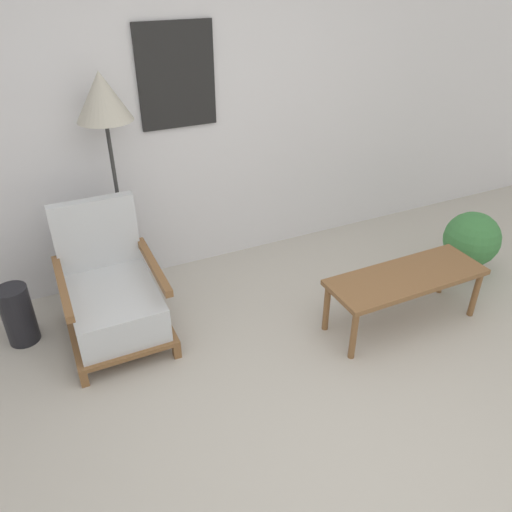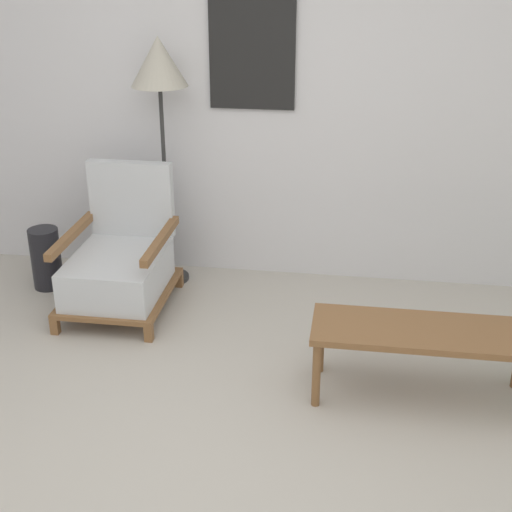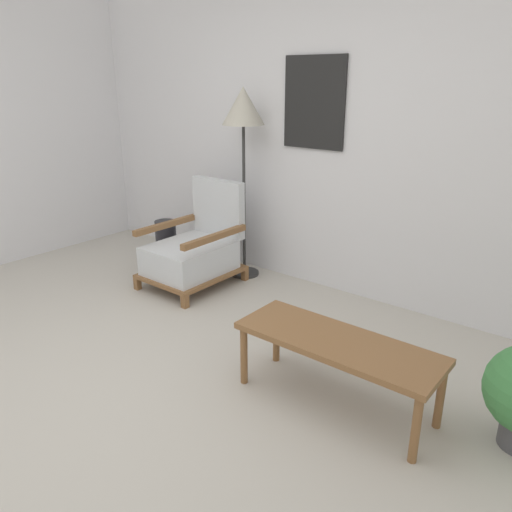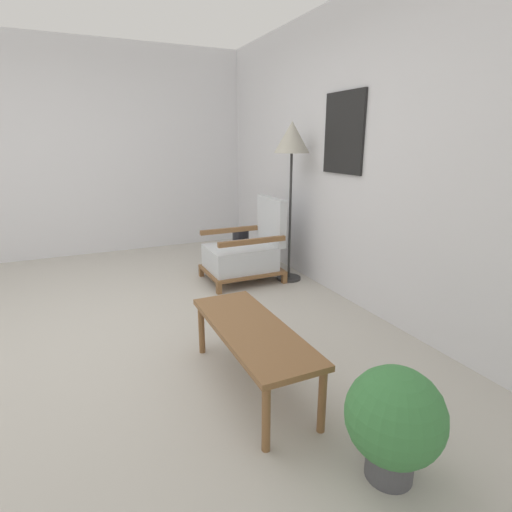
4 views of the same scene
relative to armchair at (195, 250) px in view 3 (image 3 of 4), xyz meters
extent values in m
plane|color=#B7B2A8|center=(0.81, -1.63, -0.31)|extent=(14.00, 14.00, 0.00)
cube|color=silver|center=(0.81, 0.70, 1.04)|extent=(8.00, 0.06, 2.70)
cube|color=black|center=(0.76, 0.65, 1.24)|extent=(0.56, 0.02, 0.72)
cube|color=brown|center=(-0.30, -0.42, -0.26)|extent=(0.05, 0.05, 0.10)
cube|color=brown|center=(0.30, -0.42, -0.26)|extent=(0.05, 0.05, 0.10)
cube|color=brown|center=(-0.30, 0.33, -0.26)|extent=(0.05, 0.05, 0.10)
cube|color=brown|center=(0.30, 0.33, -0.26)|extent=(0.05, 0.05, 0.10)
cube|color=brown|center=(0.00, -0.04, -0.19)|extent=(0.64, 0.80, 0.03)
cube|color=silver|center=(0.00, -0.06, -0.05)|extent=(0.56, 0.70, 0.25)
cube|color=silver|center=(0.00, 0.31, 0.33)|extent=(0.56, 0.08, 0.51)
cube|color=brown|center=(-0.29, -0.04, 0.19)|extent=(0.05, 0.74, 0.05)
cube|color=brown|center=(0.29, -0.04, 0.19)|extent=(0.05, 0.74, 0.05)
cylinder|color=#2D2D2D|center=(0.20, 0.44, -0.30)|extent=(0.27, 0.27, 0.03)
cylinder|color=#2D2D2D|center=(0.20, 0.44, 0.38)|extent=(0.03, 0.03, 1.34)
cone|color=#B2AD9E|center=(0.20, 0.44, 1.21)|extent=(0.36, 0.36, 0.31)
cube|color=brown|center=(1.86, -0.75, 0.08)|extent=(1.14, 0.40, 0.04)
cylinder|color=brown|center=(1.34, -0.92, -0.12)|extent=(0.04, 0.04, 0.37)
cylinder|color=brown|center=(2.39, -0.92, -0.12)|extent=(0.04, 0.04, 0.37)
cylinder|color=brown|center=(1.34, -0.59, -0.12)|extent=(0.04, 0.04, 0.37)
cylinder|color=brown|center=(2.39, -0.59, -0.12)|extent=(0.04, 0.04, 0.37)
cylinder|color=black|center=(-0.60, 0.20, -0.10)|extent=(0.20, 0.20, 0.43)
camera|label=1|loc=(-0.29, -2.88, 1.98)|focal=35.00mm
camera|label=2|loc=(1.48, -4.00, 1.91)|focal=50.00mm
camera|label=3|loc=(3.01, -2.89, 1.43)|focal=35.00mm
camera|label=4|loc=(3.87, -1.65, 1.18)|focal=28.00mm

